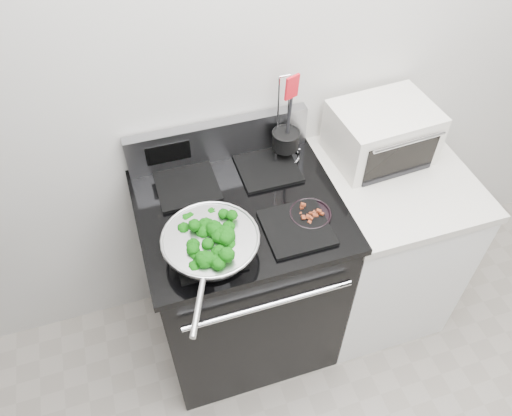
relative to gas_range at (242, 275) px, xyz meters
name	(u,v)px	position (x,y,z in m)	size (l,w,h in m)	color
back_wall	(287,57)	(0.30, 0.34, 0.86)	(4.00, 0.02, 2.70)	silver
gas_range	(242,275)	(0.00, 0.00, 0.00)	(0.79, 0.69, 1.13)	black
counter	(377,243)	(0.68, 0.00, -0.03)	(0.62, 0.68, 0.92)	white
skillet	(211,244)	(-0.16, -0.19, 0.52)	(0.35, 0.53, 0.07)	silver
broccoli_pile	(210,239)	(-0.16, -0.18, 0.54)	(0.27, 0.27, 0.09)	black
bacon_plate	(310,212)	(0.24, -0.13, 0.48)	(0.16, 0.16, 0.04)	black
utensil_holder	(285,144)	(0.26, 0.21, 0.53)	(0.13, 0.13, 0.40)	silver
toaster_oven	(382,133)	(0.67, 0.14, 0.55)	(0.43, 0.34, 0.23)	white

